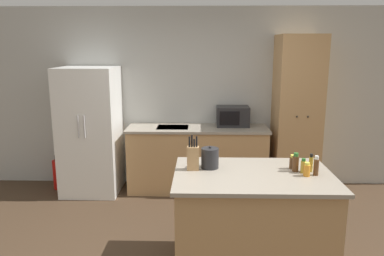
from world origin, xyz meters
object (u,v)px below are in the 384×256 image
(knife_block, at_px, (193,157))
(pantry_cabinet, at_px, (296,116))
(spice_bottle_amber_oil, at_px, (311,163))
(spice_bottle_orange_cap, at_px, (316,166))
(kettle, at_px, (210,158))
(spice_bottle_short_red, at_px, (307,170))
(fire_extinguisher, at_px, (58,174))
(refrigerator, at_px, (91,131))
(spice_bottle_green_herb, at_px, (303,166))
(microwave, at_px, (233,116))
(spice_bottle_pale_salt, at_px, (293,162))
(spice_bottle_tall_dark, at_px, (296,163))

(knife_block, bearing_deg, pantry_cabinet, 53.11)
(pantry_cabinet, xyz_separation_m, spice_bottle_amber_oil, (-0.33, -1.89, -0.09))
(knife_block, distance_m, spice_bottle_orange_cap, 1.09)
(kettle, bearing_deg, spice_bottle_short_red, -13.80)
(pantry_cabinet, xyz_separation_m, fire_extinguisher, (-3.42, -0.01, -0.88))
(knife_block, relative_size, spice_bottle_short_red, 2.62)
(spice_bottle_short_red, bearing_deg, refrigerator, 141.93)
(kettle, bearing_deg, spice_bottle_green_herb, -8.40)
(pantry_cabinet, relative_size, kettle, 10.30)
(kettle, bearing_deg, fire_extinguisher, 140.46)
(microwave, relative_size, spice_bottle_green_herb, 3.43)
(spice_bottle_amber_oil, distance_m, spice_bottle_green_herb, 0.09)
(microwave, xyz_separation_m, kettle, (-0.37, -1.92, -0.04))
(pantry_cabinet, distance_m, knife_block, 2.33)
(spice_bottle_short_red, xyz_separation_m, spice_bottle_pale_salt, (-0.08, 0.20, 0.00))
(spice_bottle_short_red, height_order, spice_bottle_pale_salt, spice_bottle_pale_salt)
(fire_extinguisher, bearing_deg, spice_bottle_amber_oil, -31.34)
(spice_bottle_short_red, bearing_deg, spice_bottle_tall_dark, 118.24)
(spice_bottle_short_red, relative_size, spice_bottle_green_herb, 0.92)
(spice_bottle_green_herb, xyz_separation_m, spice_bottle_orange_cap, (0.10, -0.06, 0.02))
(spice_bottle_tall_dark, relative_size, spice_bottle_amber_oil, 1.04)
(spice_bottle_green_herb, xyz_separation_m, kettle, (-0.83, 0.12, 0.03))
(spice_bottle_orange_cap, bearing_deg, fire_extinguisher, 147.51)
(spice_bottle_tall_dark, height_order, spice_bottle_short_red, spice_bottle_tall_dark)
(knife_block, bearing_deg, spice_bottle_short_red, -8.53)
(pantry_cabinet, bearing_deg, fire_extinguisher, -179.79)
(spice_bottle_pale_salt, bearing_deg, kettle, 179.40)
(refrigerator, bearing_deg, spice_bottle_tall_dark, -36.97)
(spice_bottle_tall_dark, distance_m, fire_extinguisher, 3.58)
(microwave, height_order, spice_bottle_amber_oil, microwave)
(spice_bottle_amber_oil, bearing_deg, pantry_cabinet, 80.11)
(microwave, bearing_deg, spice_bottle_pale_salt, -78.26)
(knife_block, bearing_deg, spice_bottle_pale_salt, 3.05)
(microwave, height_order, knife_block, knife_block)
(spice_bottle_tall_dark, xyz_separation_m, spice_bottle_orange_cap, (0.16, -0.10, 0.00))
(spice_bottle_tall_dark, xyz_separation_m, spice_bottle_amber_oil, (0.14, -0.00, -0.00))
(kettle, bearing_deg, spice_bottle_tall_dark, -5.88)
(kettle, bearing_deg, microwave, 79.23)
(pantry_cabinet, distance_m, spice_bottle_tall_dark, 1.95)
(spice_bottle_tall_dark, bearing_deg, spice_bottle_pale_salt, 96.49)
(spice_bottle_green_herb, bearing_deg, spice_bottle_amber_oil, 26.05)
(spice_bottle_short_red, height_order, kettle, kettle)
(spice_bottle_amber_oil, relative_size, fire_extinguisher, 0.33)
(knife_block, xyz_separation_m, kettle, (0.16, 0.06, -0.02))
(spice_bottle_green_herb, xyz_separation_m, fire_extinguisher, (-3.01, 1.92, -0.77))
(knife_block, distance_m, spice_bottle_amber_oil, 1.07)
(refrigerator, relative_size, spice_bottle_pale_salt, 13.29)
(refrigerator, xyz_separation_m, knife_block, (1.48, -1.79, 0.16))
(knife_block, bearing_deg, spice_bottle_green_herb, -3.81)
(spice_bottle_orange_cap, xyz_separation_m, kettle, (-0.93, 0.18, 0.01))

